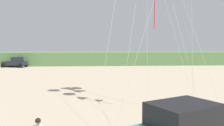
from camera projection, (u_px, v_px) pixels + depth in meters
dune_ridge at (113, 58)px, 54.29m from camera, size 90.00×9.80×2.78m
distant_pickup at (15, 62)px, 46.89m from camera, size 4.93×3.41×1.98m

